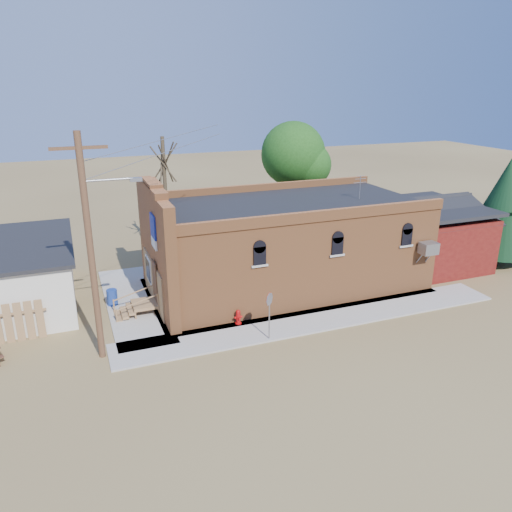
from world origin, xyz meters
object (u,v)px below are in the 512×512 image
object	(u,v)px
utility_pole	(91,245)
fire_hydrant	(238,317)
stop_sign	(269,303)
trash_barrel	(112,297)
brick_bar	(281,245)

from	to	relation	value
utility_pole	fire_hydrant	distance (m)	7.46
fire_hydrant	stop_sign	distance (m)	2.36
trash_barrel	stop_sign	bearing A→B (deg)	-45.26
trash_barrel	brick_bar	bearing A→B (deg)	-3.35
brick_bar	fire_hydrant	bearing A→B (deg)	-135.49
brick_bar	utility_pole	size ratio (longest dim) A/B	1.82
stop_sign	trash_barrel	distance (m)	8.57
brick_bar	fire_hydrant	xyz separation A→B (m)	(-3.76, -3.70, -1.92)
utility_pole	stop_sign	xyz separation A→B (m)	(6.82, -1.20, -3.03)
utility_pole	stop_sign	bearing A→B (deg)	-9.98
brick_bar	utility_pole	xyz separation A→B (m)	(-9.79, -4.29, 2.43)
utility_pole	fire_hydrant	bearing A→B (deg)	5.65
fire_hydrant	trash_barrel	xyz separation A→B (m)	(-5.17, 4.22, 0.06)
trash_barrel	fire_hydrant	bearing A→B (deg)	-39.23
brick_bar	trash_barrel	world-z (taller)	brick_bar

